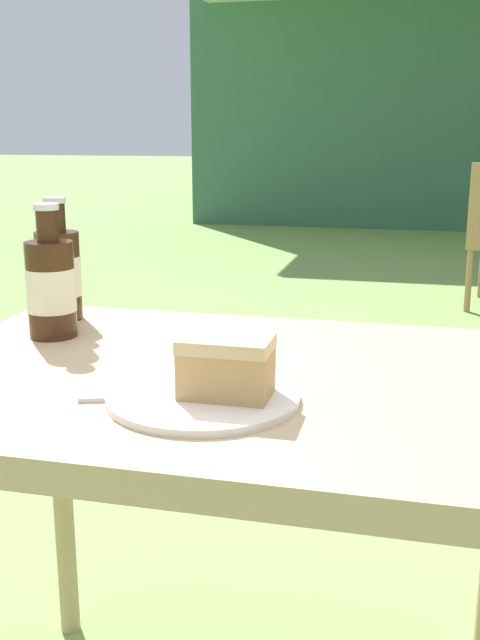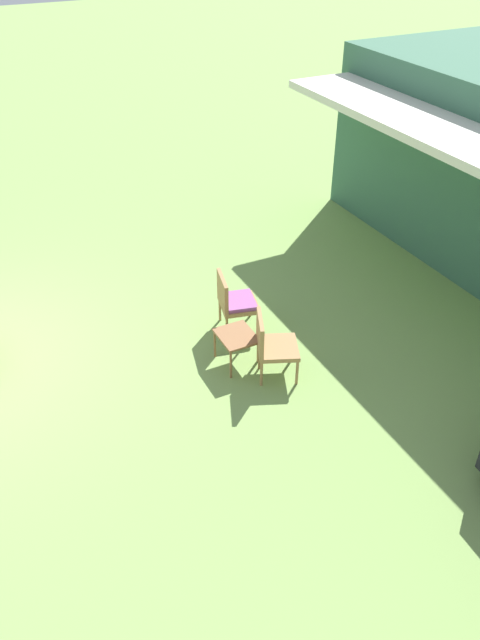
% 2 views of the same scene
% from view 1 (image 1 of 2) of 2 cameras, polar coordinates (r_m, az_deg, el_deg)
% --- Properties ---
extents(patio_table, '(0.91, 0.65, 0.70)m').
position_cam_1_polar(patio_table, '(1.08, -1.28, -7.61)').
color(patio_table, tan).
rests_on(patio_table, ground_plane).
extents(cake_on_plate, '(0.24, 0.24, 0.08)m').
position_cam_1_polar(cake_on_plate, '(0.93, -1.94, -4.71)').
color(cake_on_plate, silver).
rests_on(cake_on_plate, patio_table).
extents(cola_bottle_near, '(0.08, 0.08, 0.22)m').
position_cam_1_polar(cola_bottle_near, '(1.25, -14.21, 2.52)').
color(cola_bottle_near, '#381E0F').
rests_on(cola_bottle_near, patio_table).
extents(cola_bottle_far, '(0.08, 0.08, 0.22)m').
position_cam_1_polar(cola_bottle_far, '(1.37, -13.66, 3.53)').
color(cola_bottle_far, '#381E0F').
rests_on(cola_bottle_far, patio_table).
extents(fork, '(0.18, 0.07, 0.01)m').
position_cam_1_polar(fork, '(0.95, -6.53, -5.86)').
color(fork, silver).
rests_on(fork, patio_table).
extents(loose_bottle_cap, '(0.03, 0.03, 0.01)m').
position_cam_1_polar(loose_bottle_cap, '(1.12, -3.20, -2.50)').
color(loose_bottle_cap, silver).
rests_on(loose_bottle_cap, patio_table).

